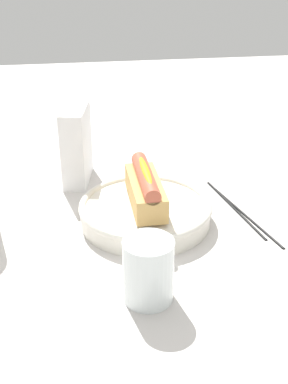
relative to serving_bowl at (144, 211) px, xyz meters
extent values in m
plane|color=beige|center=(0.02, 0.00, -0.02)|extent=(2.40, 2.40, 0.00)
cylinder|color=silver|center=(0.00, 0.00, 0.00)|extent=(0.22, 0.22, 0.03)
torus|color=silver|center=(0.00, 0.00, 0.01)|extent=(0.23, 0.23, 0.01)
cube|color=tan|center=(0.00, 0.00, 0.04)|extent=(0.15, 0.05, 0.04)
cylinder|color=#BC563D|center=(0.00, 0.00, 0.06)|extent=(0.15, 0.03, 0.03)
ellipsoid|color=gold|center=(0.00, 0.00, 0.08)|extent=(0.11, 0.01, 0.01)
cylinder|color=white|center=(-0.20, 0.03, 0.02)|extent=(0.07, 0.07, 0.09)
cylinder|color=silver|center=(-0.20, 0.03, 0.01)|extent=(0.06, 0.06, 0.05)
cube|color=white|center=(0.18, 0.10, 0.05)|extent=(0.12, 0.06, 0.15)
cylinder|color=black|center=(0.02, -0.17, -0.02)|extent=(0.22, 0.04, 0.01)
cylinder|color=black|center=(-0.01, -0.18, -0.02)|extent=(0.22, 0.05, 0.01)
camera|label=1|loc=(-0.72, 0.11, 0.41)|focal=46.19mm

